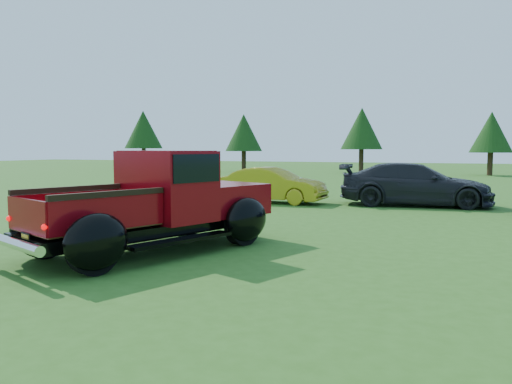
# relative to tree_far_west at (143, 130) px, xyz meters

# --- Properties ---
(ground) EXTENTS (120.00, 120.00, 0.00)m
(ground) POSITION_rel_tree_far_west_xyz_m (22.00, -30.00, -3.52)
(ground) COLOR #2E5C1A
(ground) RESTS_ON ground
(tree_far_west) EXTENTS (3.33, 3.33, 5.20)m
(tree_far_west) POSITION_rel_tree_far_west_xyz_m (0.00, 0.00, 0.00)
(tree_far_west) COLOR #332114
(tree_far_west) RESTS_ON ground
(tree_west) EXTENTS (2.94, 2.94, 4.60)m
(tree_west) POSITION_rel_tree_far_west_xyz_m (10.00, -1.00, -0.41)
(tree_west) COLOR #332114
(tree_west) RESTS_ON ground
(tree_mid_left) EXTENTS (3.20, 3.20, 5.00)m
(tree_mid_left) POSITION_rel_tree_far_west_xyz_m (19.00, 1.00, -0.14)
(tree_mid_left) COLOR #332114
(tree_mid_left) RESTS_ON ground
(tree_mid_right) EXTENTS (2.82, 2.82, 4.40)m
(tree_mid_right) POSITION_rel_tree_far_west_xyz_m (28.00, -0.00, -0.55)
(tree_mid_right) COLOR #332114
(tree_mid_right) RESTS_ON ground
(pickup_truck) EXTENTS (3.74, 5.24, 1.83)m
(pickup_truck) POSITION_rel_tree_far_west_xyz_m (20.19, -29.97, -2.65)
(pickup_truck) COLOR black
(pickup_truck) RESTS_ON ground
(show_car_red) EXTENTS (3.60, 1.73, 1.19)m
(show_car_red) POSITION_rel_tree_far_west_xyz_m (15.50, -21.54, -2.93)
(show_car_red) COLOR maroon
(show_car_red) RESTS_ON ground
(show_car_yellow) EXTENTS (3.76, 1.54, 1.21)m
(show_car_yellow) POSITION_rel_tree_far_west_xyz_m (19.48, -21.77, -2.91)
(show_car_yellow) COLOR #A58D16
(show_car_yellow) RESTS_ON ground
(show_car_grey) EXTENTS (4.97, 2.40, 1.40)m
(show_car_grey) POSITION_rel_tree_far_west_xyz_m (24.14, -20.99, -2.82)
(show_car_grey) COLOR black
(show_car_grey) RESTS_ON ground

